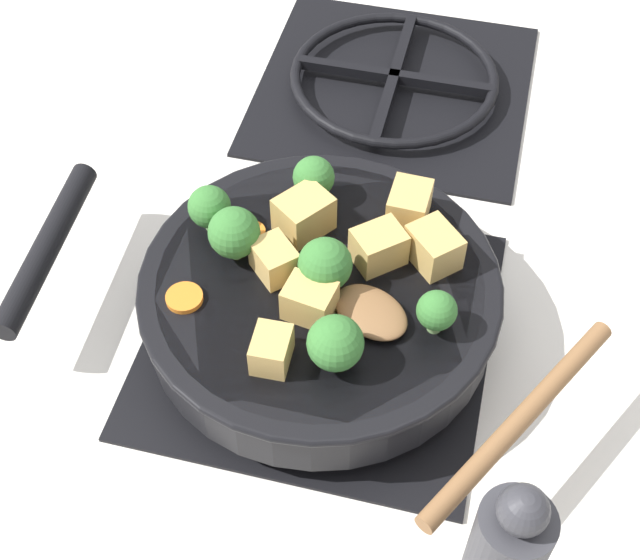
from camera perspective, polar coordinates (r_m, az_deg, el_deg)
ground_plane at (r=0.83m, az=-0.00°, el=-3.38°), size 2.40×2.40×0.00m
front_burner_grate at (r=0.82m, az=-0.00°, el=-2.90°), size 0.31×0.31×0.03m
rear_burner_grate at (r=1.07m, az=4.74°, el=12.52°), size 0.31×0.31×0.03m
skillet_pan at (r=0.78m, az=-0.22°, el=-0.99°), size 0.43×0.32×0.05m
wooden_spoon at (r=0.71m, az=8.42°, el=-5.75°), size 0.24×0.22×0.02m
tofu_cube_center_large at (r=0.76m, az=-2.95°, el=1.26°), size 0.05×0.05×0.03m
tofu_cube_near_handle at (r=0.79m, az=-1.05°, el=4.23°), size 0.06×0.06×0.04m
tofu_cube_east_chunk at (r=0.77m, az=3.78°, el=2.14°), size 0.05×0.05×0.03m
tofu_cube_west_chunk at (r=0.71m, az=-3.13°, el=-4.48°), size 0.03×0.04×0.03m
tofu_cube_back_piece at (r=0.77m, az=7.30°, el=2.10°), size 0.06×0.06×0.03m
tofu_cube_front_piece at (r=0.73m, az=-0.61°, el=-1.34°), size 0.05×0.04×0.03m
tofu_cube_mid_small at (r=0.80m, az=5.73°, el=4.77°), size 0.04×0.04×0.03m
broccoli_floret_near_spoon at (r=0.72m, az=7.48°, el=-1.98°), size 0.03×0.03×0.04m
broccoli_floret_center_top at (r=0.79m, az=-7.09°, el=4.64°), size 0.04×0.04×0.05m
broccoli_floret_east_rim at (r=0.69m, az=0.99°, el=-4.08°), size 0.05×0.05×0.05m
broccoli_floret_west_rim at (r=0.77m, az=-5.52°, el=3.01°), size 0.05×0.05×0.05m
broccoli_floret_north_edge at (r=0.74m, az=0.33°, el=0.99°), size 0.05×0.05×0.05m
broccoli_floret_south_cluster at (r=0.81m, az=-0.41°, el=6.58°), size 0.04×0.04×0.05m
carrot_slice_orange_thin at (r=0.76m, az=-8.68°, el=-1.13°), size 0.03×0.03×0.01m
carrot_slice_near_center at (r=0.80m, az=-4.39°, el=3.06°), size 0.02×0.02×0.01m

